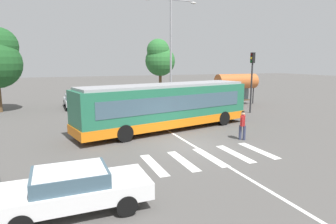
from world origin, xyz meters
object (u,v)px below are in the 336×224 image
Objects in this scene: parked_car_red at (104,99)px; parked_car_champagne at (154,97)px; traffic_light_far_corner at (252,73)px; background_tree_right at (160,58)px; pedestrian_crossing_street at (243,124)px; foreground_sedan at (73,188)px; parked_car_silver at (74,100)px; city_transit_bus at (167,106)px; twin_arm_street_lamp at (171,43)px; bus_stop_shelter at (236,82)px; parked_car_blue at (129,98)px.

parked_car_champagne is at bearing 0.07° from parked_car_red.
background_tree_right is (-3.67, 13.52, 1.46)m from traffic_light_far_corner.
background_tree_right reaches higher than pedestrian_crossing_street.
foreground_sedan is at bearing -115.15° from parked_car_champagne.
background_tree_right is at bearing 24.25° from parked_car_silver.
city_transit_bus is at bearing -160.70° from traffic_light_far_corner.
twin_arm_street_lamp reaches higher than traffic_light_far_corner.
traffic_light_far_corner is (6.15, 7.28, 2.55)m from pedestrian_crossing_street.
bus_stop_shelter reaches higher than parked_car_champagne.
traffic_light_far_corner is (15.82, 12.21, 2.75)m from foreground_sedan.
twin_arm_street_lamp reaches higher than bus_stop_shelter.
parked_car_silver is at bearing 165.73° from bus_stop_shelter.
parked_car_champagne is (2.66, -0.46, 0.00)m from parked_car_blue.
foreground_sedan is 0.98× the size of parked_car_champagne.
traffic_light_far_corner is at bearing 37.68° from foreground_sedan.
pedestrian_crossing_street is 14.29m from bus_stop_shelter.
bus_stop_shelter is (7.79, 11.89, 1.45)m from pedestrian_crossing_street.
foreground_sedan is at bearing -115.28° from background_tree_right.
traffic_light_far_corner reaches higher than city_transit_bus.
traffic_light_far_corner is (14.39, -8.69, 2.75)m from parked_car_silver.
city_transit_bus is 2.79× the size of parked_car_blue.
foreground_sedan is at bearing -120.54° from twin_arm_street_lamp.
parked_car_champagne is 6.31m from twin_arm_street_lamp.
parked_car_champagne is 8.82m from bus_stop_shelter.
pedestrian_crossing_street is 0.23× the size of background_tree_right.
pedestrian_crossing_street is at bearing -70.63° from parked_car_red.
parked_car_blue is at bearing -0.87° from parked_car_silver.
pedestrian_crossing_street reaches higher than parked_car_red.
parked_car_champagne is 10.63m from traffic_light_far_corner.
pedestrian_crossing_street is 0.38× the size of bus_stop_shelter.
bus_stop_shelter is (1.65, 4.61, -1.10)m from traffic_light_far_corner.
parked_car_silver is 16.63m from bus_stop_shelter.
background_tree_right reaches higher than bus_stop_shelter.
bus_stop_shelter reaches higher than parked_car_blue.
parked_car_silver is at bearing 169.03° from parked_car_red.
parked_car_silver and parked_car_champagne have the same top height.
foreground_sedan is 0.99× the size of bus_stop_shelter.
bus_stop_shelter reaches higher than city_transit_bus.
twin_arm_street_lamp is (-7.17, 0.63, 3.90)m from bus_stop_shelter.
parked_car_blue is 0.99× the size of parked_car_champagne.
pedestrian_crossing_street reaches higher than foreground_sedan.
bus_stop_shelter is at bearing -5.03° from twin_arm_street_lamp.
foreground_sedan is 22.49m from parked_car_champagne.
traffic_light_far_corner is 0.51× the size of twin_arm_street_lamp.
parked_car_red is 10.44m from background_tree_right.
twin_arm_street_lamp is at bearing -102.63° from background_tree_right.
city_transit_bus is 7.38× the size of pedestrian_crossing_street.
pedestrian_crossing_street is at bearing -123.24° from bus_stop_shelter.
pedestrian_crossing_street is at bearing -92.86° from twin_arm_street_lamp.
bus_stop_shelter is (10.94, 7.86, 0.83)m from city_transit_bus.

